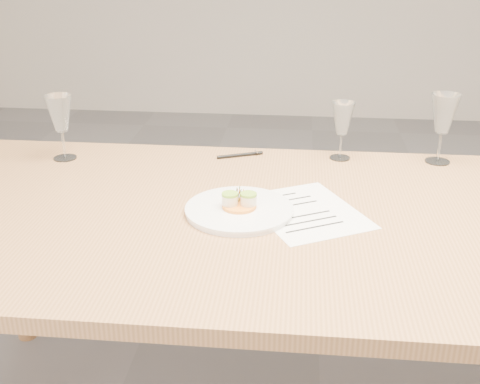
# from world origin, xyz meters

# --- Properties ---
(dining_table) EXTENTS (2.40, 1.00, 0.75)m
(dining_table) POSITION_xyz_m (0.00, 0.00, 0.68)
(dining_table) COLOR #AF7C4C
(dining_table) RESTS_ON ground
(dinner_plate) EXTENTS (0.28, 0.28, 0.07)m
(dinner_plate) POSITION_xyz_m (-0.25, -0.01, 0.76)
(dinner_plate) COLOR white
(dinner_plate) RESTS_ON dining_table
(recipe_sheet) EXTENTS (0.37, 0.40, 0.00)m
(recipe_sheet) POSITION_xyz_m (-0.08, 0.02, 0.75)
(recipe_sheet) COLOR white
(recipe_sheet) RESTS_ON dining_table
(ballpoint_pen) EXTENTS (0.14, 0.07, 0.01)m
(ballpoint_pen) POSITION_xyz_m (-0.29, 0.41, 0.76)
(ballpoint_pen) COLOR black
(ballpoint_pen) RESTS_ON dining_table
(wine_glass_0) EXTENTS (0.08, 0.08, 0.20)m
(wine_glass_0) POSITION_xyz_m (-0.84, 0.34, 0.89)
(wine_glass_0) COLOR white
(wine_glass_0) RESTS_ON dining_table
(wine_glass_1) EXTENTS (0.07, 0.07, 0.18)m
(wine_glass_1) POSITION_xyz_m (0.03, 0.43, 0.88)
(wine_glass_1) COLOR white
(wine_glass_1) RESTS_ON dining_table
(wine_glass_2) EXTENTS (0.09, 0.09, 0.22)m
(wine_glass_2) POSITION_xyz_m (0.33, 0.43, 0.90)
(wine_glass_2) COLOR white
(wine_glass_2) RESTS_ON dining_table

